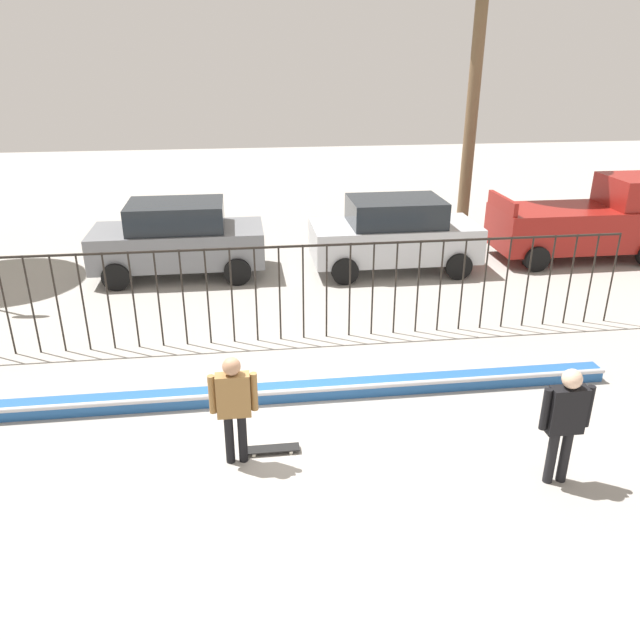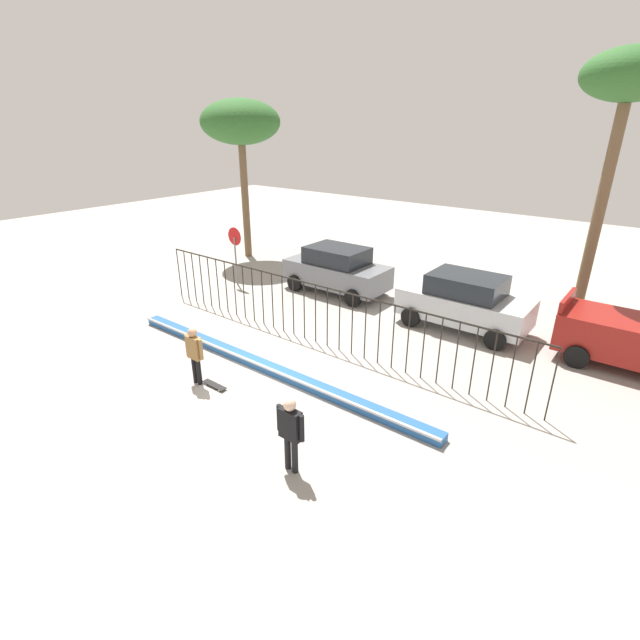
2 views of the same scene
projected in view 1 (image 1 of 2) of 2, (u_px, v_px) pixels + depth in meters
The scene contains 9 objects.
ground_plane at pixel (296, 428), 9.70m from camera, with size 60.00×60.00×0.00m, color #9E9991.
bowl_coping_ledge at pixel (291, 392), 10.49m from camera, with size 11.00×0.41×0.27m.
perimeter_fence at pixel (279, 284), 12.20m from camera, with size 14.04×0.04×1.96m.
skateboarder at pixel (234, 401), 8.53m from camera, with size 0.67×0.25×1.65m.
skateboard at pixel (272, 449), 9.09m from camera, with size 0.80×0.20×0.07m.
camera_operator at pixel (565, 416), 8.11m from camera, with size 0.69×0.26×1.71m.
parked_car_gray at pixel (178, 238), 15.90m from camera, with size 4.30×2.12×1.90m.
parked_car_silver at pixel (394, 234), 16.28m from camera, with size 4.30×2.12×1.90m.
pickup_truck at pixel (587, 221), 17.21m from camera, with size 4.70×2.12×2.24m.
Camera 1 is at (-0.71, -8.20, 5.41)m, focal length 35.07 mm.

